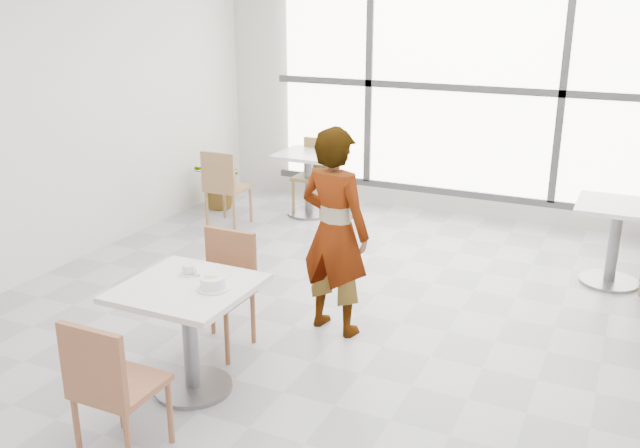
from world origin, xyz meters
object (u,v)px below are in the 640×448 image
at_px(oatmeal_bowl, 213,283).
at_px(bg_chair_left_near, 224,184).
at_px(chair_near, 109,382).
at_px(coffee_cup, 189,270).
at_px(bg_table_left, 309,175).
at_px(bg_chair_left_far, 316,170).
at_px(bg_table_right, 615,232).
at_px(person, 335,232).
at_px(plant_left, 221,181).
at_px(chair_far, 224,282).
at_px(main_table, 189,318).

distance_m(oatmeal_bowl, bg_chair_left_near, 3.52).
bearing_deg(chair_near, oatmeal_bowl, -99.91).
height_order(oatmeal_bowl, coffee_cup, oatmeal_bowl).
relative_size(chair_near, bg_chair_left_near, 1.00).
bearing_deg(coffee_cup, bg_table_left, 103.94).
bearing_deg(bg_chair_left_far, bg_table_right, -14.88).
relative_size(oatmeal_bowl, bg_table_right, 0.28).
height_order(coffee_cup, bg_table_left, coffee_cup).
relative_size(chair_near, oatmeal_bowl, 4.14).
bearing_deg(person, coffee_cup, 72.27).
bearing_deg(bg_table_left, bg_table_right, -11.82).
bearing_deg(bg_table_right, plant_left, 173.84).
distance_m(oatmeal_bowl, bg_chair_left_far, 4.16).
bearing_deg(chair_near, chair_far, -82.46).
bearing_deg(bg_table_left, chair_far, -74.93).
xyz_separation_m(bg_table_right, bg_chair_left_far, (-3.38, 0.90, 0.01)).
distance_m(chair_near, bg_chair_left_far, 4.90).
xyz_separation_m(chair_near, bg_chair_left_near, (-1.70, 3.80, 0.00)).
xyz_separation_m(chair_near, bg_table_left, (-1.04, 4.60, -0.01)).
relative_size(oatmeal_bowl, bg_chair_left_near, 0.24).
bearing_deg(main_table, oatmeal_bowl, 6.70).
distance_m(bg_table_left, bg_chair_left_near, 1.04).
distance_m(bg_table_left, bg_table_right, 3.46).
relative_size(bg_table_right, bg_chair_left_far, 0.86).
xyz_separation_m(coffee_cup, person, (0.58, 1.05, 0.02)).
height_order(main_table, oatmeal_bowl, oatmeal_bowl).
relative_size(oatmeal_bowl, coffee_cup, 1.32).
relative_size(bg_table_left, plant_left, 1.11).
distance_m(person, bg_table_right, 2.70).
relative_size(main_table, chair_near, 0.92).
height_order(main_table, plant_left, main_table).
relative_size(chair_far, coffee_cup, 5.47).
distance_m(main_table, oatmeal_bowl, 0.33).
height_order(chair_near, chair_far, same).
bearing_deg(chair_far, bg_chair_left_near, 122.66).
distance_m(chair_near, bg_chair_left_near, 4.16).
xyz_separation_m(chair_near, coffee_cup, (-0.14, 0.95, 0.28)).
bearing_deg(plant_left, oatmeal_bowl, -57.51).
bearing_deg(oatmeal_bowl, bg_chair_left_far, 106.54).
bearing_deg(chair_near, bg_chair_left_near, -65.83).
bearing_deg(bg_table_right, bg_chair_left_far, 165.12).
xyz_separation_m(bg_chair_left_near, bg_chair_left_far, (0.67, 1.00, 0.00)).
xyz_separation_m(coffee_cup, bg_table_right, (2.48, 2.94, -0.29)).
distance_m(bg_table_left, plant_left, 1.11).
relative_size(bg_chair_left_near, bg_chair_left_far, 1.00).
height_order(chair_far, bg_table_left, chair_far).
xyz_separation_m(main_table, bg_chair_left_near, (-1.66, 3.00, -0.02)).
height_order(bg_table_left, bg_table_right, same).
height_order(coffee_cup, bg_chair_left_far, bg_chair_left_far).
bearing_deg(plant_left, main_table, -59.83).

